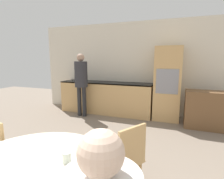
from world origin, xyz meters
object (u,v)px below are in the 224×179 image
(oven_unit, at_px, (167,84))
(sideboard, at_px, (212,110))
(cup, at_px, (67,157))
(chair_far_right, at_px, (126,158))
(person_standing, at_px, (81,78))

(oven_unit, height_order, sideboard, oven_unit)
(sideboard, height_order, cup, sideboard)
(sideboard, bearing_deg, oven_unit, 161.02)
(oven_unit, relative_size, sideboard, 1.65)
(oven_unit, xyz_separation_m, sideboard, (1.00, -0.34, -0.51))
(oven_unit, height_order, chair_far_right, oven_unit)
(chair_far_right, relative_size, cup, 10.14)
(person_standing, bearing_deg, cup, -62.08)
(sideboard, xyz_separation_m, chair_far_right, (-1.27, -2.61, 0.06))
(person_standing, bearing_deg, oven_unit, 13.25)
(person_standing, height_order, cup, person_standing)
(chair_far_right, bearing_deg, cup, 1.60)
(oven_unit, relative_size, person_standing, 1.10)
(sideboard, bearing_deg, cup, -116.52)
(oven_unit, relative_size, chair_far_right, 2.14)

